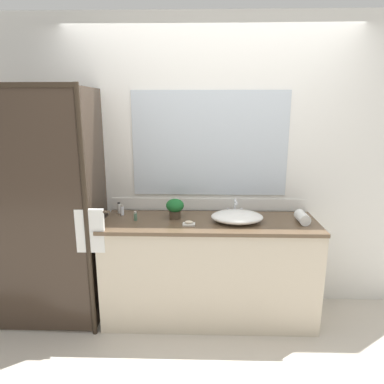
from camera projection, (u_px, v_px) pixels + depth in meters
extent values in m
plane|color=beige|center=(209.00, 316.00, 3.12)|extent=(8.00, 8.00, 0.00)
cube|color=silver|center=(210.00, 167.00, 3.14)|extent=(4.40, 0.05, 2.60)
cube|color=silver|center=(209.00, 204.00, 3.20)|extent=(1.80, 0.01, 0.11)
cube|color=silver|center=(210.00, 144.00, 3.06)|extent=(1.37, 0.01, 0.92)
cube|color=beige|center=(209.00, 271.00, 3.03)|extent=(1.80, 0.56, 0.87)
cube|color=brown|center=(210.00, 223.00, 2.91)|extent=(1.80, 0.58, 0.03)
cylinder|color=#2D2319|center=(86.00, 219.00, 2.65)|extent=(0.04, 0.04, 2.00)
cube|color=#2D2319|center=(5.00, 85.00, 2.42)|extent=(1.00, 0.04, 0.04)
cube|color=#382B21|center=(22.00, 218.00, 2.66)|extent=(0.96, 0.01, 1.96)
cube|color=#382B21|center=(97.00, 208.00, 2.92)|extent=(0.01, 0.57, 1.96)
cylinder|color=#2D2319|center=(89.00, 212.00, 2.64)|extent=(0.32, 0.02, 0.02)
cube|color=white|center=(90.00, 231.00, 2.68)|extent=(0.22, 0.04, 0.35)
ellipsoid|color=white|center=(237.00, 217.00, 2.88)|extent=(0.43, 0.33, 0.09)
cube|color=silver|center=(235.00, 214.00, 3.08)|extent=(0.17, 0.04, 0.02)
cylinder|color=silver|center=(235.00, 206.00, 3.06)|extent=(0.02, 0.02, 0.12)
cylinder|color=silver|center=(236.00, 202.00, 2.98)|extent=(0.02, 0.14, 0.02)
cylinder|color=silver|center=(228.00, 210.00, 3.07)|extent=(0.02, 0.02, 0.04)
cylinder|color=silver|center=(242.00, 210.00, 3.07)|extent=(0.02, 0.02, 0.04)
cylinder|color=#473828|center=(175.00, 214.00, 2.98)|extent=(0.10, 0.10, 0.07)
ellipsoid|color=#1B5E28|center=(175.00, 205.00, 2.96)|extent=(0.15, 0.15, 0.11)
cube|color=silver|center=(189.00, 224.00, 2.81)|extent=(0.10, 0.07, 0.01)
ellipsoid|color=beige|center=(189.00, 222.00, 2.81)|extent=(0.07, 0.04, 0.02)
cylinder|color=silver|center=(122.00, 211.00, 3.06)|extent=(0.03, 0.03, 0.08)
cylinder|color=#B7B2A8|center=(122.00, 206.00, 3.05)|extent=(0.03, 0.03, 0.01)
cylinder|color=#4C7056|center=(135.00, 217.00, 2.91)|extent=(0.03, 0.03, 0.06)
cylinder|color=#B7B2A8|center=(135.00, 212.00, 2.91)|extent=(0.02, 0.02, 0.02)
cylinder|color=white|center=(119.00, 208.00, 3.11)|extent=(0.03, 0.03, 0.09)
cylinder|color=black|center=(119.00, 203.00, 3.10)|extent=(0.02, 0.02, 0.01)
cylinder|color=white|center=(302.00, 217.00, 2.85)|extent=(0.09, 0.18, 0.09)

